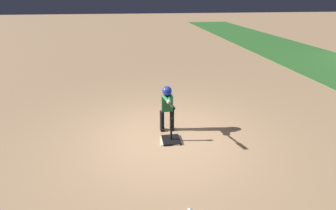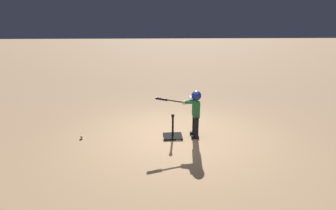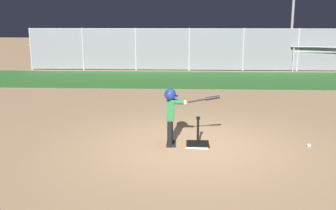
{
  "view_description": "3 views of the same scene",
  "coord_description": "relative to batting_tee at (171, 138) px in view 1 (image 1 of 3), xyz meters",
  "views": [
    {
      "loc": [
        5.4,
        -0.73,
        3.18
      ],
      "look_at": [
        -0.58,
        0.13,
        0.63
      ],
      "focal_mm": 28.0,
      "sensor_mm": 36.0,
      "label": 1
    },
    {
      "loc": [
        0.57,
        6.04,
        2.68
      ],
      "look_at": [
        0.2,
        -0.06,
        0.78
      ],
      "focal_mm": 28.0,
      "sensor_mm": 36.0,
      "label": 2
    },
    {
      "loc": [
        -0.16,
        -7.55,
        2.52
      ],
      "look_at": [
        -0.51,
        0.19,
        0.81
      ],
      "focal_mm": 42.0,
      "sensor_mm": 36.0,
      "label": 3
    }
  ],
  "objects": [
    {
      "name": "ground_plane",
      "position": [
        -0.1,
        -0.1,
        -0.07
      ],
      "size": [
        90.0,
        90.0,
        0.0
      ],
      "primitive_type": "plane",
      "color": "tan"
    },
    {
      "name": "home_plate",
      "position": [
        0.01,
        -0.02,
        -0.06
      ],
      "size": [
        0.49,
        0.49,
        0.02
      ],
      "primitive_type": "cube",
      "rotation": [
        0.0,
        0.0,
        -0.12
      ],
      "color": "white",
      "rests_on": "ground_plane"
    },
    {
      "name": "batting_tee",
      "position": [
        0.0,
        0.0,
        0.0
      ],
      "size": [
        0.46,
        0.42,
        0.59
      ],
      "color": "black",
      "rests_on": "ground_plane"
    },
    {
      "name": "batter_child",
      "position": [
        -0.52,
        -0.02,
        0.67
      ],
      "size": [
        1.1,
        0.36,
        1.16
      ],
      "color": "black",
      "rests_on": "ground_plane"
    },
    {
      "name": "baseball",
      "position": [
        2.22,
        -0.04,
        -0.03
      ],
      "size": [
        0.07,
        0.07,
        0.07
      ],
      "primitive_type": "sphere",
      "color": "white",
      "rests_on": "ground_plane"
    }
  ]
}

